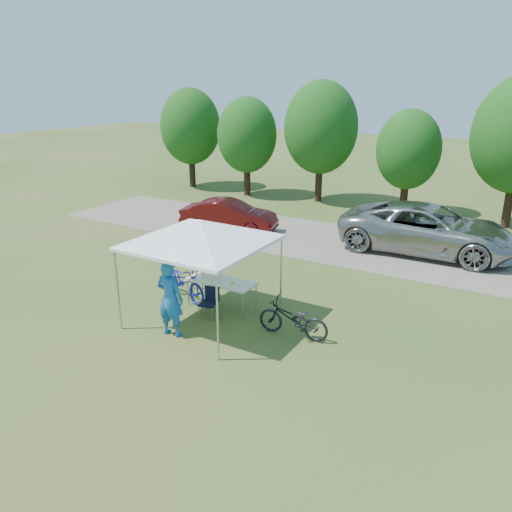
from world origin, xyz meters
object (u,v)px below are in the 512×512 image
Objects in this scene: folding_table at (221,282)px; bike_dark at (293,319)px; folding_chair at (210,299)px; cooler at (212,272)px; sedan at (229,216)px; minivan at (428,229)px; bike_blue at (184,281)px; cyclist at (170,298)px.

folding_table is 1.07× the size of bike_dark.
cooler is at bearing 106.05° from folding_chair.
sedan is at bearing 119.66° from cooler.
sedan is at bearing 99.00° from minivan.
bike_blue is 6.91m from sedan.
sedan is (-2.64, 6.39, 0.15)m from bike_blue.
minivan is at bearing 63.71° from folding_table.
folding_table is at bearing -98.89° from cyclist.
cooler is (-0.35, 0.62, 0.50)m from folding_chair.
bike_dark is (2.47, -0.54, -0.27)m from folding_table.
sedan is at bearing 106.33° from folding_chair.
sedan is (-3.60, 6.32, -0.30)m from cooler.
minivan is (5.09, 7.80, 0.36)m from bike_blue.
sedan reaches higher than folding_chair.
bike_dark is (2.42, 0.08, -0.00)m from folding_chair.
bike_dark is at bearing -12.36° from folding_table.
cyclist is 1.08× the size of bike_dark.
cyclist reaches higher than minivan.
bike_blue is at bearing -101.95° from bike_dark.
bike_dark is at bearing -155.78° from cyclist.
folding_table is at bearing -162.95° from sedan.
folding_table is 7.43m from sedan.
sedan reaches higher than bike_blue.
cyclist is (-0.21, -1.34, 0.50)m from folding_chair.
folding_chair is (0.05, -0.62, -0.27)m from folding_table.
bike_dark reaches higher than folding_chair.
sedan reaches higher than cooler.
folding_chair is 2.43m from bike_dark.
cyclist is 0.49× the size of sedan.
bike_dark is at bearing 169.31° from minivan.
folding_chair is at bearing -85.72° from folding_table.
minivan reaches higher than sedan.
cyclist reaches higher than folding_table.
cooler reaches higher than bike_blue.
cooler is 0.26× the size of cyclist.
bike_blue is (-0.96, -0.06, -0.45)m from cooler.
cyclist is at bearing -85.91° from cooler.
folding_chair is at bearing 154.27° from minivan.
sedan is at bearing -141.78° from bike_dark.
folding_chair is 7.99m from sedan.
bike_dark is at bearing -11.43° from folding_chair.
bike_dark is at bearing -151.76° from sedan.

